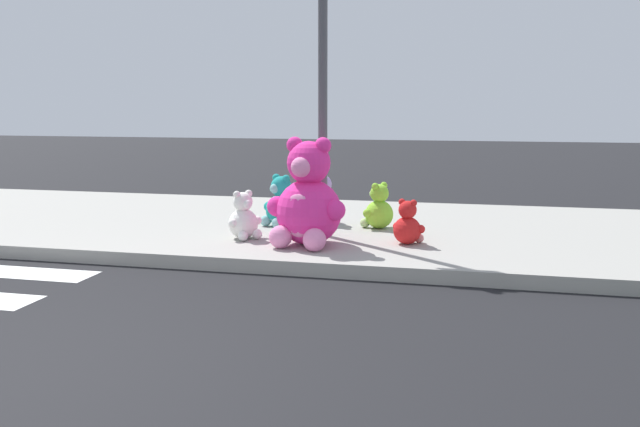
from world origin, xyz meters
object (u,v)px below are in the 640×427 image
plush_red (408,226)px  plush_white (244,219)px  sign_pole (323,93)px  plush_lavender (320,203)px  plush_teal (280,205)px  plush_lime (378,210)px  plush_pink_large (308,202)px

plush_red → plush_white: 1.91m
sign_pole → plush_lavender: size_ratio=4.73×
plush_white → plush_teal: bearing=78.4°
plush_lavender → plush_teal: 0.56m
plush_lavender → plush_lime: bearing=-14.2°
plush_teal → plush_lime: bearing=5.7°
plush_pink_large → plush_lavender: bearing=97.4°
plush_pink_large → plush_white: size_ratio=2.12×
plush_white → plush_lime: bearing=35.0°
sign_pole → plush_pink_large: size_ratio=2.65×
plush_lavender → plush_lime: plush_lavender is taller
plush_red → plush_white: plush_white is taller
plush_pink_large → plush_red: 1.17m
plush_pink_large → plush_red: size_ratio=2.35×
sign_pole → plush_teal: sign_pole is taller
plush_pink_large → plush_teal: (-0.64, 1.07, -0.21)m
sign_pole → plush_white: bearing=-155.3°
plush_teal → plush_white: bearing=-101.6°
plush_lavender → plush_white: bearing=-117.6°
plush_teal → plush_red: bearing=-23.7°
plush_teal → sign_pole: bearing=-35.9°
plush_lavender → plush_lime: (0.81, -0.20, -0.03)m
sign_pole → plush_lime: sign_pole is taller
plush_lavender → plush_teal: size_ratio=1.00×
plush_lime → plush_teal: plush_teal is taller
plush_pink_large → plush_teal: plush_pink_large is taller
sign_pole → plush_pink_large: bearing=-93.8°
sign_pole → plush_lavender: bearing=105.2°
sign_pole → plush_red: size_ratio=6.22×
plush_red → plush_teal: 1.89m
sign_pole → plush_pink_large: 1.35m
sign_pole → plush_white: sign_pole is taller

